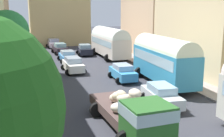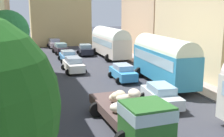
# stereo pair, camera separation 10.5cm
# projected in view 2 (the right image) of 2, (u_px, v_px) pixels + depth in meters

# --- Properties ---
(ground_plane) EXTENTS (154.00, 154.00, 0.00)m
(ground_plane) POSITION_uv_depth(u_px,v_px,m) (92.00, 72.00, 29.98)
(ground_plane) COLOR #33343B
(sidewalk_left) EXTENTS (2.50, 70.00, 0.14)m
(sidewalk_left) POSITION_uv_depth(u_px,v_px,m) (21.00, 76.00, 27.82)
(sidewalk_left) COLOR #B2A39E
(sidewalk_left) RESTS_ON ground
(sidewalk_right) EXTENTS (2.50, 70.00, 0.14)m
(sidewalk_right) POSITION_uv_depth(u_px,v_px,m) (154.00, 67.00, 32.11)
(sidewalk_right) COLOR gray
(sidewalk_right) RESTS_ON ground
(building_right_2) EXTENTS (5.65, 12.40, 10.35)m
(building_right_2) POSITION_uv_depth(u_px,v_px,m) (204.00, 22.00, 28.91)
(building_right_2) COLOR beige
(building_right_2) RESTS_ON ground
(building_right_3) EXTENTS (5.77, 11.74, 14.27)m
(building_right_3) POSITION_uv_depth(u_px,v_px,m) (153.00, 5.00, 40.08)
(building_right_3) COLOR #CFAB88
(building_right_3) RESTS_ON ground
(distant_church) EXTENTS (10.61, 7.14, 18.67)m
(distant_church) POSITION_uv_depth(u_px,v_px,m) (60.00, 9.00, 51.95)
(distant_church) COLOR tan
(distant_church) RESTS_ON ground
(parked_bus_1) EXTENTS (3.43, 9.07, 4.20)m
(parked_bus_1) POSITION_uv_depth(u_px,v_px,m) (163.00, 58.00, 24.68)
(parked_bus_1) COLOR teal
(parked_bus_1) RESTS_ON ground
(parked_bus_2) EXTENTS (3.43, 9.98, 4.10)m
(parked_bus_2) POSITION_uv_depth(u_px,v_px,m) (110.00, 41.00, 38.30)
(parked_bus_2) COLOR beige
(parked_bus_2) RESTS_ON ground
(cargo_truck_0) EXTENTS (3.21, 7.42, 2.24)m
(cargo_truck_0) POSITION_uv_depth(u_px,v_px,m) (132.00, 113.00, 14.80)
(cargo_truck_0) COLOR #265C24
(cargo_truck_0) RESTS_ON ground
(car_0) EXTENTS (2.28, 4.38, 1.59)m
(car_0) POSITION_uv_depth(u_px,v_px,m) (73.00, 65.00, 29.76)
(car_0) COLOR white
(car_0) RESTS_ON ground
(car_1) EXTENTS (2.32, 4.21, 1.41)m
(car_1) POSITION_uv_depth(u_px,v_px,m) (68.00, 56.00, 35.59)
(car_1) COLOR #458DCE
(car_1) RESTS_ON ground
(car_2) EXTENTS (2.41, 4.22, 1.60)m
(car_2) POSITION_uv_depth(u_px,v_px,m) (61.00, 49.00, 41.90)
(car_2) COLOR #2A2027
(car_2) RESTS_ON ground
(car_3) EXTENTS (2.45, 4.28, 1.61)m
(car_3) POSITION_uv_depth(u_px,v_px,m) (54.00, 43.00, 48.50)
(car_3) COLOR silver
(car_3) RESTS_ON ground
(car_5) EXTENTS (2.37, 4.27, 1.49)m
(car_5) POSITION_uv_depth(u_px,v_px,m) (161.00, 95.00, 19.30)
(car_5) COLOR silver
(car_5) RESTS_ON ground
(car_6) EXTENTS (2.21, 4.03, 1.52)m
(car_6) POSITION_uv_depth(u_px,v_px,m) (123.00, 72.00, 26.23)
(car_6) COLOR #3C93D0
(car_6) RESTS_ON ground
(car_7) EXTENTS (2.52, 4.10, 1.58)m
(car_7) POSITION_uv_depth(u_px,v_px,m) (85.00, 50.00, 40.65)
(car_7) COLOR #1E202B
(car_7) RESTS_ON ground
(pedestrian_0) EXTENTS (0.49, 0.49, 1.74)m
(pedestrian_0) POSITION_uv_depth(u_px,v_px,m) (15.00, 65.00, 28.67)
(pedestrian_0) COLOR gray
(pedestrian_0) RESTS_ON ground
(pedestrian_1) EXTENTS (0.56, 0.56, 1.78)m
(pedestrian_1) POSITION_uv_depth(u_px,v_px,m) (14.00, 86.00, 20.66)
(pedestrian_1) COLOR #434E40
(pedestrian_1) RESTS_ON ground
(pedestrian_2) EXTENTS (0.48, 0.48, 1.74)m
(pedestrian_2) POSITION_uv_depth(u_px,v_px,m) (14.00, 76.00, 23.81)
(pedestrian_2) COLOR #77635A
(pedestrian_2) RESTS_ON ground
(pedestrian_3) EXTENTS (0.43, 0.43, 1.81)m
(pedestrian_3) POSITION_uv_depth(u_px,v_px,m) (23.00, 87.00, 20.13)
(pedestrian_3) COLOR #79735B
(pedestrian_3) RESTS_ON ground
(pedestrian_4) EXTENTS (0.41, 0.41, 1.75)m
(pedestrian_4) POSITION_uv_depth(u_px,v_px,m) (13.00, 115.00, 15.05)
(pedestrian_4) COLOR #2C2C4E
(pedestrian_4) RESTS_ON ground
(roadside_tree_1) EXTENTS (3.65, 3.65, 5.81)m
(roadside_tree_1) POSITION_uv_depth(u_px,v_px,m) (0.00, 65.00, 13.20)
(roadside_tree_1) COLOR brown
(roadside_tree_1) RESTS_ON ground
(roadside_tree_2) EXTENTS (3.32, 3.32, 6.50)m
(roadside_tree_2) POSITION_uv_depth(u_px,v_px,m) (8.00, 31.00, 22.27)
(roadside_tree_2) COLOR brown
(roadside_tree_2) RESTS_ON ground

